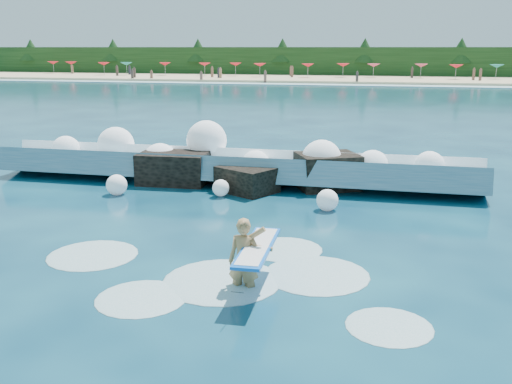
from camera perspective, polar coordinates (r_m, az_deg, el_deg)
ground at (r=14.21m, az=-7.78°, el=-6.30°), size 200.00×200.00×0.00m
beach at (r=90.66m, az=10.13°, el=11.04°), size 140.00×20.00×0.40m
wet_band at (r=79.71m, az=9.67°, el=10.53°), size 140.00×5.00×0.08m
treeline at (r=100.55m, az=10.51°, el=12.64°), size 140.00×4.00×5.00m
breaking_wave at (r=21.67m, az=-2.31°, el=2.50°), size 18.09×2.81×1.56m
rock_cluster at (r=20.91m, az=-1.39°, el=1.85°), size 8.32×3.51×1.47m
surfer_with_board at (r=12.00m, az=-0.91°, el=-6.63°), size 0.95×2.97×1.84m
wave_spray at (r=21.65m, az=-3.70°, el=3.70°), size 15.08×4.91×2.24m
surf_foam at (r=12.95m, az=-2.88°, el=-8.28°), size 9.05×5.42×0.13m
beach_umbrellas at (r=92.69m, az=10.34°, el=12.37°), size 112.44×6.59×0.50m
beachgoers at (r=88.71m, az=5.91°, el=11.69°), size 104.71×13.68×1.94m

